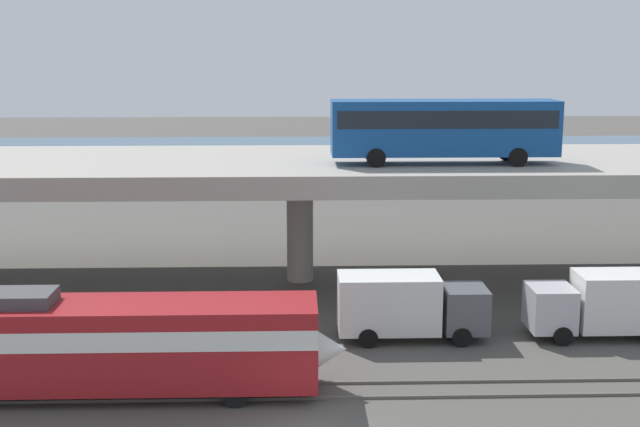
{
  "coord_description": "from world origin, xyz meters",
  "views": [
    {
      "loc": [
        -0.27,
        -26.95,
        13.37
      ],
      "look_at": [
        1.06,
        17.32,
        4.43
      ],
      "focal_mm": 47.42,
      "sensor_mm": 36.0,
      "label": 1
    }
  ],
  "objects_px": {
    "train_locomotive": "(122,341)",
    "parked_car_3": "(1,159)",
    "transit_bus_on_overpass": "(444,125)",
    "parked_car_6": "(572,156)",
    "parked_car_1": "(337,163)",
    "parked_car_2": "(95,162)",
    "service_truck_west": "(607,303)",
    "parked_car_4": "(474,164)",
    "service_truck_east": "(408,305)",
    "parked_car_5": "(555,164)",
    "parked_car_7": "(155,162)",
    "parked_car_0": "(250,158)"
  },
  "relations": [
    {
      "from": "service_truck_east",
      "to": "parked_car_2",
      "type": "relative_size",
      "value": 1.57
    },
    {
      "from": "service_truck_east",
      "to": "parked_car_4",
      "type": "bearing_deg",
      "value": 74.27
    },
    {
      "from": "parked_car_1",
      "to": "parked_car_5",
      "type": "xyz_separation_m",
      "value": [
        20.79,
        -1.48,
        0.0
      ]
    },
    {
      "from": "train_locomotive",
      "to": "parked_car_7",
      "type": "relative_size",
      "value": 4.25
    },
    {
      "from": "service_truck_west",
      "to": "parked_car_5",
      "type": "bearing_deg",
      "value": -103.99
    },
    {
      "from": "parked_car_0",
      "to": "parked_car_4",
      "type": "height_order",
      "value": "same"
    },
    {
      "from": "service_truck_west",
      "to": "parked_car_1",
      "type": "height_order",
      "value": "service_truck_west"
    },
    {
      "from": "parked_car_1",
      "to": "parked_car_4",
      "type": "distance_m",
      "value": 13.04
    },
    {
      "from": "train_locomotive",
      "to": "parked_car_3",
      "type": "height_order",
      "value": "train_locomotive"
    },
    {
      "from": "service_truck_west",
      "to": "service_truck_east",
      "type": "relative_size",
      "value": 1.0
    },
    {
      "from": "train_locomotive",
      "to": "parked_car_1",
      "type": "relative_size",
      "value": 4.12
    },
    {
      "from": "transit_bus_on_overpass",
      "to": "train_locomotive",
      "type": "bearing_deg",
      "value": 43.31
    },
    {
      "from": "parked_car_0",
      "to": "service_truck_east",
      "type": "bearing_deg",
      "value": 101.46
    },
    {
      "from": "parked_car_6",
      "to": "parked_car_5",
      "type": "bearing_deg",
      "value": -122.03
    },
    {
      "from": "transit_bus_on_overpass",
      "to": "parked_car_3",
      "type": "relative_size",
      "value": 2.89
    },
    {
      "from": "parked_car_6",
      "to": "service_truck_west",
      "type": "bearing_deg",
      "value": -106.31
    },
    {
      "from": "transit_bus_on_overpass",
      "to": "parked_car_0",
      "type": "xyz_separation_m",
      "value": [
        -12.39,
        39.36,
        -7.01
      ]
    },
    {
      "from": "parked_car_0",
      "to": "parked_car_1",
      "type": "height_order",
      "value": "same"
    },
    {
      "from": "parked_car_1",
      "to": "parked_car_3",
      "type": "xyz_separation_m",
      "value": [
        -33.5,
        3.77,
        0.0
      ]
    },
    {
      "from": "parked_car_1",
      "to": "parked_car_6",
      "type": "bearing_deg",
      "value": -170.51
    },
    {
      "from": "parked_car_1",
      "to": "parked_car_3",
      "type": "bearing_deg",
      "value": -6.42
    },
    {
      "from": "parked_car_6",
      "to": "parked_car_3",
      "type": "bearing_deg",
      "value": -179.72
    },
    {
      "from": "transit_bus_on_overpass",
      "to": "parked_car_2",
      "type": "distance_m",
      "value": 46.92
    },
    {
      "from": "transit_bus_on_overpass",
      "to": "service_truck_east",
      "type": "relative_size",
      "value": 1.76
    },
    {
      "from": "service_truck_east",
      "to": "parked_car_6",
      "type": "distance_m",
      "value": 53.31
    },
    {
      "from": "transit_bus_on_overpass",
      "to": "parked_car_6",
      "type": "relative_size",
      "value": 2.67
    },
    {
      "from": "train_locomotive",
      "to": "parked_car_4",
      "type": "relative_size",
      "value": 4.19
    },
    {
      "from": "parked_car_1",
      "to": "parked_car_6",
      "type": "height_order",
      "value": "same"
    },
    {
      "from": "service_truck_west",
      "to": "service_truck_east",
      "type": "xyz_separation_m",
      "value": [
        -9.21,
        0.0,
        0.0
      ]
    },
    {
      "from": "service_truck_east",
      "to": "parked_car_4",
      "type": "xyz_separation_m",
      "value": [
        11.96,
        42.46,
        0.43
      ]
    },
    {
      "from": "parked_car_4",
      "to": "parked_car_1",
      "type": "bearing_deg",
      "value": 173.55
    },
    {
      "from": "parked_car_7",
      "to": "parked_car_0",
      "type": "bearing_deg",
      "value": -163.65
    },
    {
      "from": "train_locomotive",
      "to": "parked_car_4",
      "type": "bearing_deg",
      "value": 63.86
    },
    {
      "from": "service_truck_west",
      "to": "parked_car_2",
      "type": "distance_m",
      "value": 56.49
    },
    {
      "from": "parked_car_2",
      "to": "parked_car_4",
      "type": "relative_size",
      "value": 1.02
    },
    {
      "from": "service_truck_east",
      "to": "parked_car_7",
      "type": "xyz_separation_m",
      "value": [
        -18.62,
        44.54,
        0.43
      ]
    },
    {
      "from": "parked_car_3",
      "to": "transit_bus_on_overpass",
      "type": "bearing_deg",
      "value": 133.12
    },
    {
      "from": "service_truck_west",
      "to": "parked_car_4",
      "type": "distance_m",
      "value": 42.55
    },
    {
      "from": "service_truck_west",
      "to": "parked_car_7",
      "type": "relative_size",
      "value": 1.63
    },
    {
      "from": "train_locomotive",
      "to": "service_truck_east",
      "type": "distance_m",
      "value": 13.21
    },
    {
      "from": "parked_car_4",
      "to": "parked_car_6",
      "type": "distance_m",
      "value": 12.56
    },
    {
      "from": "parked_car_1",
      "to": "parked_car_2",
      "type": "xyz_separation_m",
      "value": [
        -23.56,
        1.36,
        -0.0
      ]
    },
    {
      "from": "parked_car_1",
      "to": "parked_car_6",
      "type": "distance_m",
      "value": 24.58
    },
    {
      "from": "parked_car_7",
      "to": "parked_car_2",
      "type": "bearing_deg",
      "value": -7.19
    },
    {
      "from": "parked_car_6",
      "to": "parked_car_1",
      "type": "bearing_deg",
      "value": -170.51
    },
    {
      "from": "service_truck_east",
      "to": "parked_car_2",
      "type": "xyz_separation_m",
      "value": [
        -24.56,
        45.29,
        0.44
      ]
    },
    {
      "from": "train_locomotive",
      "to": "parked_car_7",
      "type": "xyz_separation_m",
      "value": [
        -6.83,
        50.47,
        -0.12
      ]
    },
    {
      "from": "service_truck_east",
      "to": "parked_car_6",
      "type": "height_order",
      "value": "service_truck_east"
    },
    {
      "from": "parked_car_4",
      "to": "service_truck_east",
      "type": "bearing_deg",
      "value": -105.73
    },
    {
      "from": "parked_car_0",
      "to": "parked_car_4",
      "type": "xyz_separation_m",
      "value": [
        21.53,
        -4.73,
        -0.0
      ]
    }
  ]
}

